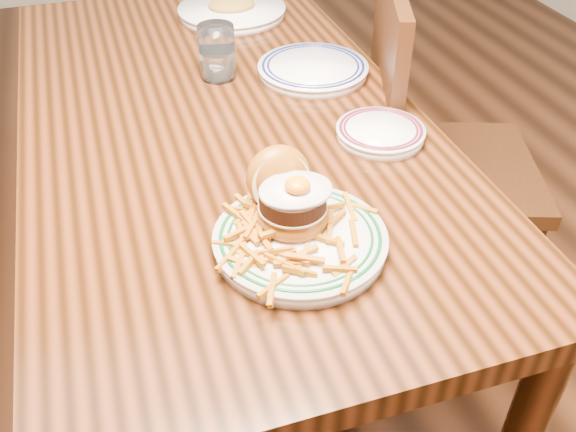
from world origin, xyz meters
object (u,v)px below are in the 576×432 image
object	(u,v)px
table	(222,145)
main_plate	(297,224)
chair_right	(426,153)
side_plate	(380,132)

from	to	relation	value
table	main_plate	distance (m)	0.49
table	chair_right	bearing A→B (deg)	2.06
table	main_plate	size ratio (longest dim) A/B	5.41
chair_right	side_plate	size ratio (longest dim) A/B	5.14
chair_right	table	bearing A→B (deg)	21.46
table	side_plate	xyz separation A→B (m)	(0.29, -0.22, 0.10)
main_plate	chair_right	bearing A→B (deg)	40.41
table	side_plate	bearing A→B (deg)	-37.11
chair_right	main_plate	bearing A→B (deg)	62.18
side_plate	main_plate	bearing A→B (deg)	-125.47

